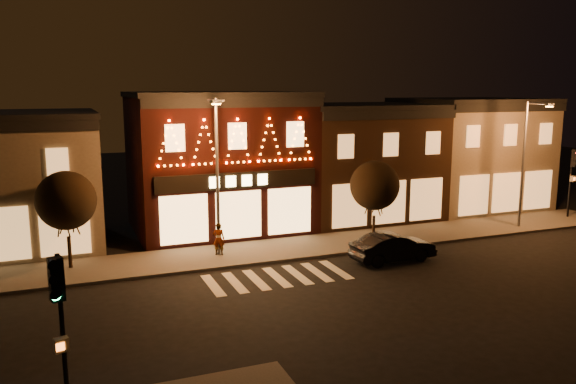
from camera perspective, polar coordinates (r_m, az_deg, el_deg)
ground at (r=23.28m, az=2.44°, el=-11.31°), size 120.00×120.00×0.00m
sidewalk_far at (r=30.98m, az=-0.23°, el=-5.62°), size 44.00×4.00×0.15m
building_pulp at (r=35.15m, az=-6.85°, el=3.01°), size 10.20×8.34×8.30m
building_right_a at (r=38.72m, az=6.88°, el=3.08°), size 9.20×8.28×7.50m
building_right_b at (r=43.70m, az=17.34°, el=3.70°), size 9.20×8.28×7.80m
traffic_signal_near at (r=14.95m, az=-21.57°, el=-10.80°), size 0.38×0.48×4.56m
traffic_signal_far at (r=41.89m, az=26.27°, el=2.06°), size 0.40×0.52×4.49m
streetlamp_mid at (r=28.77m, az=-6.99°, el=2.66°), size 0.74×1.81×7.90m
streetlamp_right at (r=37.49m, az=22.45°, el=3.42°), size 0.50×1.74×7.58m
tree_left at (r=28.75m, az=-21.00°, el=-0.79°), size 2.76×2.76×4.62m
tree_right at (r=31.76m, az=8.54°, el=0.63°), size 2.69×2.69×4.51m
dark_sedan at (r=29.42m, az=10.29°, el=-5.37°), size 4.39×1.68×1.43m
pedestrian at (r=29.67m, az=-6.84°, el=-4.61°), size 0.71×0.61×1.66m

